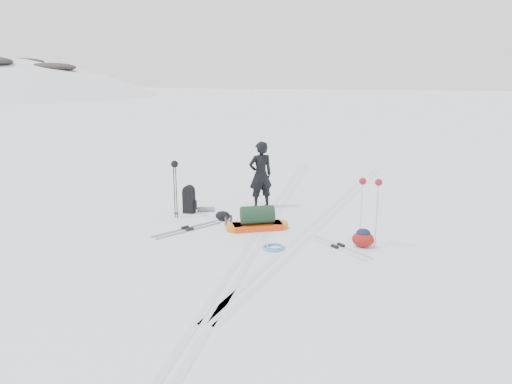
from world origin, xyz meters
TOP-DOWN VIEW (x-y plane):
  - ground at (0.00, 0.00)m, footprint 200.00×200.00m
  - ski_tracks at (0.61, 0.88)m, footprint 3.38×17.97m
  - skier at (-0.63, 1.98)m, footprint 0.84×0.79m
  - pulk_sled at (-0.16, -0.01)m, footprint 1.60×1.11m
  - expedition_rucksack at (-2.34, 0.93)m, footprint 0.80×0.52m
  - ski_poles_black at (-2.54, 0.39)m, footprint 0.22×0.19m
  - ski_poles_silver at (2.56, -0.54)m, footprint 0.50×0.19m
  - touring_skis_grey at (-1.82, -0.54)m, footprint 1.24×1.79m
  - touring_skis_white at (1.93, -0.80)m, footprint 1.64×1.43m
  - rope_coil at (0.58, -1.24)m, footprint 0.59×0.59m
  - small_daypack at (2.47, -0.59)m, footprint 0.60×0.53m
  - thermos_pair at (-0.96, 0.11)m, footprint 0.16×0.27m
  - stuff_sack at (-1.25, 0.47)m, footprint 0.45×0.37m

SIDE VIEW (x-z plane):
  - ground at x=0.00m, z-range 0.00..0.00m
  - ski_tracks at x=0.61m, z-range 0.00..0.01m
  - touring_skis_white at x=1.93m, z-range -0.02..0.05m
  - touring_skis_grey at x=-1.82m, z-range -0.02..0.05m
  - rope_coil at x=0.58m, z-range 0.00..0.06m
  - thermos_pair at x=-0.96m, z-range -0.01..0.25m
  - stuff_sack at x=-1.25m, z-range 0.00..0.25m
  - small_daypack at x=2.47m, z-range -0.01..0.42m
  - pulk_sled at x=-0.16m, z-range -0.07..0.53m
  - expedition_rucksack at x=-2.34m, z-range -0.03..0.76m
  - skier at x=-0.63m, z-range 0.00..1.93m
  - ski_poles_black at x=-2.54m, z-range 0.50..2.06m
  - ski_poles_silver at x=2.56m, z-range 0.53..2.10m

